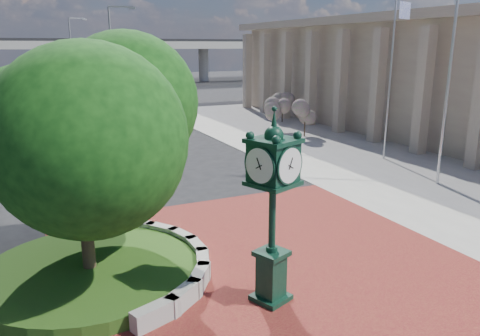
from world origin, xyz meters
name	(u,v)px	position (x,y,z in m)	size (l,w,h in m)	color
ground	(248,248)	(0.00, 0.00, 0.00)	(200.00, 200.00, 0.00)	black
plaza	(262,260)	(0.00, -1.00, 0.02)	(12.00, 12.00, 0.04)	maroon
sidewalk	(400,147)	(16.00, 10.00, 0.02)	(20.00, 50.00, 0.04)	#9E9B93
planter_wall	(168,256)	(-2.71, 0.00, 0.27)	(2.96, 6.77, 0.54)	#9E9B93
grass_bed	(90,273)	(-5.00, 0.00, 0.20)	(6.10, 6.10, 0.40)	#234914
civic_building	(464,75)	(23.60, 12.00, 4.33)	(17.35, 44.00, 8.60)	tan
overpass	(56,45)	(-0.22, 70.00, 6.54)	(90.00, 12.00, 7.50)	#9E9B93
tree_planter	(80,152)	(-5.00, 0.00, 3.72)	(5.20, 5.20, 6.33)	#38281C
tree_street	(62,100)	(-4.00, 18.00, 3.24)	(4.40, 4.40, 5.45)	#38281C
post_clock	(273,201)	(-0.90, -3.20, 2.76)	(1.29, 1.29, 5.01)	black
parked_car	(86,100)	(0.14, 40.37, 0.72)	(1.70, 4.24, 1.44)	#4F0B16
flagpole_a	(451,59)	(11.44, 2.70, 5.89)	(1.69, 0.85, 11.49)	silver
flagpole_b	(390,79)	(12.70, 7.82, 4.65)	(1.38, 0.50, 9.08)	silver
street_lamp_near	(115,58)	(0.79, 25.57, 5.52)	(2.06, 0.80, 9.41)	slate
street_lamp_far	(74,54)	(-0.44, 42.99, 5.51)	(2.04, 0.85, 9.40)	slate
shrub_near	(305,115)	(12.22, 15.66, 1.59)	(1.20, 1.20, 2.20)	#38281C
shrub_mid	(276,110)	(11.73, 19.04, 1.59)	(1.20, 1.20, 2.20)	#38281C
shrub_far	(282,104)	(14.08, 22.11, 1.59)	(1.20, 1.20, 2.20)	#38281C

